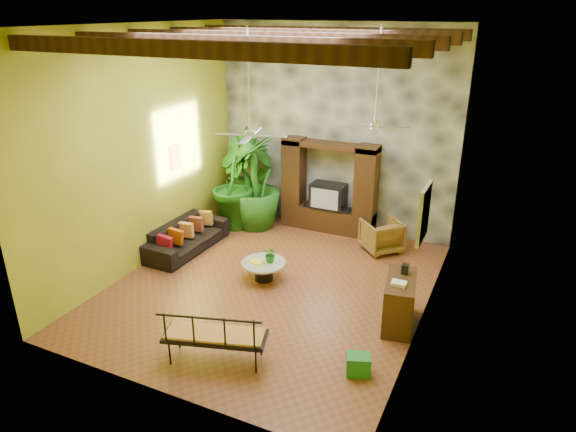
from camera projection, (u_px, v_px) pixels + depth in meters
The scene contains 23 objects.
ground at pixel (273, 285), 10.49m from camera, with size 7.00×7.00×0.00m, color brown.
ceiling at pixel (269, 25), 8.60m from camera, with size 6.00×7.00×0.02m, color silver.
back_wall at pixel (336, 130), 12.48m from camera, with size 6.00×0.02×5.00m, color olive.
left_wall at pixel (143, 150), 10.72m from camera, with size 0.02×7.00×5.00m, color olive.
right_wall at pixel (435, 190), 8.37m from camera, with size 0.02×7.00×5.00m, color olive.
stone_accent_wall at pixel (335, 130), 12.43m from camera, with size 5.98×0.10×4.98m, color #3C4044.
ceiling_beams at pixel (269, 38), 8.68m from camera, with size 5.95×5.36×0.22m.
entertainment_center at pixel (329, 194), 12.76m from camera, with size 2.40×0.55×2.30m.
ceiling_fan_front at pixel (250, 123), 8.95m from camera, with size 1.28×1.28×1.86m.
ceiling_fan_back at pixel (376, 115), 9.58m from camera, with size 1.28×1.28×1.86m.
wall_art_mask at pixel (175, 157), 11.69m from camera, with size 0.06×0.32×0.55m, color orange.
wall_art_painting at pixel (424, 214), 7.96m from camera, with size 0.06×0.70×0.90m, color teal.
sofa at pixel (187, 236), 11.91m from camera, with size 2.27×0.89×0.66m, color black.
wicker_armchair at pixel (382, 236), 11.85m from camera, with size 0.81×0.83×0.76m, color brown.
tall_plant_a at pixel (255, 174), 13.49m from camera, with size 1.27×0.86×2.42m, color #296C1C.
tall_plant_b at pixel (233, 182), 12.96m from camera, with size 1.28×1.03×2.33m, color #195817.
tall_plant_c at pixel (255, 182), 12.89m from camera, with size 1.33×1.33×2.38m, color #22671B.
coffee_table at pixel (264, 268), 10.62m from camera, with size 0.91×0.91×0.40m.
centerpiece_plant at pixel (271, 254), 10.52m from camera, with size 0.31×0.27×0.34m, color #226A1C.
yellow_tray at pixel (256, 262), 10.54m from camera, with size 0.26×0.19×0.03m, color #FFF41B.
iron_bench at pixel (212, 334), 8.01m from camera, with size 1.72×1.04×0.57m.
side_console at pixel (399, 302), 9.04m from camera, with size 0.50×1.12×0.90m, color #3C2113.
green_bin at pixel (358, 364), 7.91m from camera, with size 0.37×0.28×0.32m, color #1E742D.
Camera 1 is at (4.17, -8.18, 5.27)m, focal length 32.00 mm.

